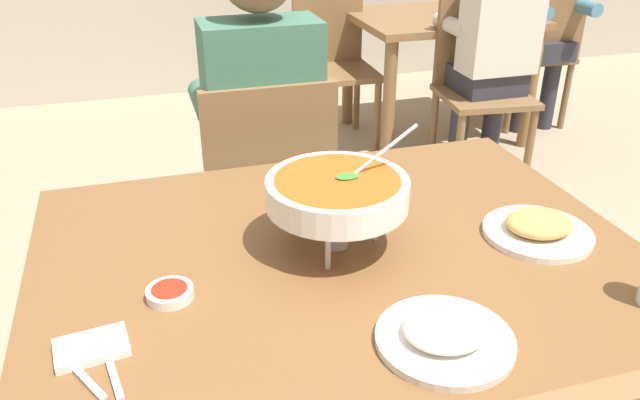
# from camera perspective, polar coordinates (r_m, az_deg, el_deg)

# --- Properties ---
(dining_table_main) EXTENTS (1.29, 0.99, 0.73)m
(dining_table_main) POSITION_cam_1_polar(r_m,az_deg,el_deg) (1.41, 1.77, -8.05)
(dining_table_main) COLOR brown
(dining_table_main) RESTS_ON ground_plane
(chair_diner_main) EXTENTS (0.44, 0.44, 0.90)m
(chair_diner_main) POSITION_cam_1_polar(r_m,az_deg,el_deg) (2.12, -4.90, 0.96)
(chair_diner_main) COLOR brown
(chair_diner_main) RESTS_ON ground_plane
(diner_main) EXTENTS (0.40, 0.45, 1.31)m
(diner_main) POSITION_cam_1_polar(r_m,az_deg,el_deg) (2.06, -5.35, 7.25)
(diner_main) COLOR #2D2D38
(diner_main) RESTS_ON ground_plane
(curry_bowl) EXTENTS (0.33, 0.30, 0.26)m
(curry_bowl) POSITION_cam_1_polar(r_m,az_deg,el_deg) (1.31, 1.62, 0.66)
(curry_bowl) COLOR silver
(curry_bowl) RESTS_ON dining_table_main
(rice_plate) EXTENTS (0.24, 0.24, 0.06)m
(rice_plate) POSITION_cam_1_polar(r_m,az_deg,el_deg) (1.12, 11.28, -11.83)
(rice_plate) COLOR white
(rice_plate) RESTS_ON dining_table_main
(appetizer_plate) EXTENTS (0.24, 0.24, 0.06)m
(appetizer_plate) POSITION_cam_1_polar(r_m,az_deg,el_deg) (1.48, 19.17, -2.41)
(appetizer_plate) COLOR white
(appetizer_plate) RESTS_ON dining_table_main
(sauce_dish) EXTENTS (0.09, 0.09, 0.02)m
(sauce_dish) POSITION_cam_1_polar(r_m,az_deg,el_deg) (1.24, -13.46, -8.18)
(sauce_dish) COLOR white
(sauce_dish) RESTS_ON dining_table_main
(napkin_folded) EXTENTS (0.13, 0.09, 0.02)m
(napkin_folded) POSITION_cam_1_polar(r_m,az_deg,el_deg) (1.16, -20.00, -12.45)
(napkin_folded) COLOR white
(napkin_folded) RESTS_ON dining_table_main
(fork_utensil) EXTENTS (0.09, 0.16, 0.01)m
(fork_utensil) POSITION_cam_1_polar(r_m,az_deg,el_deg) (1.12, -21.06, -14.31)
(fork_utensil) COLOR silver
(fork_utensil) RESTS_ON dining_table_main
(spoon_utensil) EXTENTS (0.04, 0.17, 0.01)m
(spoon_utensil) POSITION_cam_1_polar(r_m,az_deg,el_deg) (1.12, -18.46, -14.04)
(spoon_utensil) COLOR silver
(spoon_utensil) RESTS_ON dining_table_main
(dining_table_far) EXTENTS (1.00, 0.80, 0.73)m
(dining_table_far) POSITION_cam_1_polar(r_m,az_deg,el_deg) (3.87, 10.71, 14.33)
(dining_table_far) COLOR brown
(dining_table_far) RESTS_ON ground_plane
(chair_bg_left) EXTENTS (0.47, 0.47, 0.90)m
(chair_bg_left) POSITION_cam_1_polar(r_m,az_deg,el_deg) (4.19, 19.13, 12.99)
(chair_bg_left) COLOR brown
(chair_bg_left) RESTS_ON ground_plane
(chair_bg_middle) EXTENTS (0.49, 0.49, 0.90)m
(chair_bg_middle) POSITION_cam_1_polar(r_m,az_deg,el_deg) (3.44, 14.22, 10.75)
(chair_bg_middle) COLOR brown
(chair_bg_middle) RESTS_ON ground_plane
(chair_bg_right) EXTENTS (0.45, 0.45, 0.90)m
(chair_bg_right) POSITION_cam_1_polar(r_m,az_deg,el_deg) (3.77, 1.11, 12.96)
(chair_bg_right) COLOR brown
(chair_bg_right) RESTS_ON ground_plane
(patron_bg_left) EXTENTS (0.40, 0.45, 1.31)m
(patron_bg_left) POSITION_cam_1_polar(r_m,az_deg,el_deg) (4.15, 19.39, 16.18)
(patron_bg_left) COLOR #2D2D38
(patron_bg_left) RESTS_ON ground_plane
(patron_bg_middle) EXTENTS (0.40, 0.45, 1.31)m
(patron_bg_middle) POSITION_cam_1_polar(r_m,az_deg,el_deg) (3.33, 15.61, 14.24)
(patron_bg_middle) COLOR #2D2D38
(patron_bg_middle) RESTS_ON ground_plane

